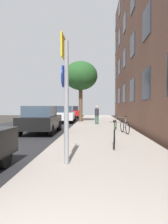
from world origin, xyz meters
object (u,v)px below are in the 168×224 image
sign_post (65,90)px  pedestrian_0 (97,114)px  tree_near (81,76)px  bicycle_2 (116,123)px  traffic_light (81,95)px  car_3 (73,112)px  bicycle_0 (114,136)px  car_1 (41,119)px  bicycle_1 (125,126)px  car_2 (65,114)px

sign_post → pedestrian_0: (0.90, 12.05, -1.04)m
tree_near → bicycle_2: size_ratio=3.50×
sign_post → traffic_light: traffic_light is taller
traffic_light → car_3: (-1.59, 6.42, -1.95)m
bicycle_0 → car_1: bearing=131.0°
bicycle_1 → pedestrian_0: bearing=104.8°
bicycle_0 → pedestrian_0: bearing=93.4°
bicycle_1 → bicycle_2: (-0.26, 2.23, -0.01)m
tree_near → bicycle_0: (2.14, -12.87, -4.05)m
bicycle_1 → car_3: 17.86m
tree_near → bicycle_1: 10.25m
bicycle_0 → car_3: size_ratio=0.39×
traffic_light → car_3: traffic_light is taller
car_3 → traffic_light: bearing=-76.1°
car_2 → car_3: same height
car_1 → car_3: size_ratio=0.95×
car_1 → bicycle_0: bearing=-49.0°
traffic_light → bicycle_0: 15.11m
bicycle_2 → tree_near: bearing=112.8°
traffic_light → bicycle_0: traffic_light is taller
pedestrian_0 → traffic_light: bearing=107.9°
bicycle_2 → traffic_light: bearing=108.7°
car_1 → traffic_light: bearing=80.6°
bicycle_2 → car_2: (-4.37, 6.65, 0.36)m
bicycle_0 → car_2: 13.38m
sign_post → car_2: sign_post is taller
car_3 → pedestrian_0: bearing=-74.3°
tree_near → car_1: tree_near is taller
car_1 → car_2: 8.33m
bicycle_1 → car_3: car_3 is taller
sign_post → car_1: bearing=109.5°
traffic_light → tree_near: bearing=-87.2°
bicycle_1 → car_1: car_1 is taller
traffic_light → pedestrian_0: size_ratio=2.56×
traffic_light → pedestrian_0: 5.68m
tree_near → bicycle_1: bearing=-71.0°
bicycle_0 → car_1: (-3.93, 4.52, 0.34)m
sign_post → car_1: size_ratio=0.83×
car_2 → pedestrian_0: bearing=-45.7°
bicycle_2 → car_3: (-4.49, 14.99, 0.36)m
car_2 → car_3: 8.34m
tree_near → bicycle_2: 8.30m
car_2 → car_3: size_ratio=1.07×
traffic_light → tree_near: size_ratio=0.67×
bicycle_1 → sign_post: bearing=-110.6°
tree_near → car_1: 9.31m
sign_post → bicycle_2: (2.14, 8.61, -1.55)m
car_1 → car_2: size_ratio=0.89×
car_1 → car_3: bearing=89.6°
bicycle_1 → car_1: bearing=173.5°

